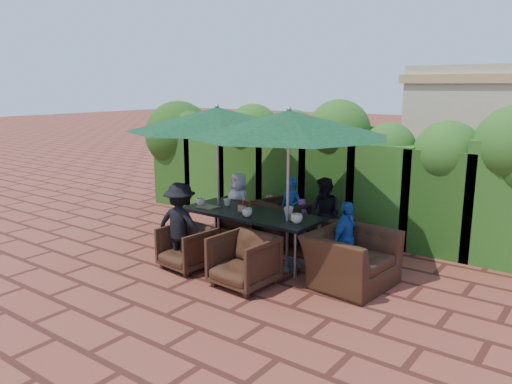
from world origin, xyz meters
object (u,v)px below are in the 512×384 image
Objects in this scene: chair_far_mid at (282,219)px; chair_far_right at (333,232)px; umbrella_left at (217,119)px; chair_end_right at (351,250)px; chair_near_right at (244,258)px; dining_table at (251,217)px; chair_near_left at (187,246)px; umbrella_right at (289,124)px; chair_far_left at (244,214)px.

chair_far_mid reaches higher than chair_far_right.
umbrella_left is 3.10m from chair_end_right.
chair_end_right reaches higher than chair_far_right.
chair_far_mid is 0.73× the size of chair_end_right.
chair_far_right is 2.08m from chair_near_right.
chair_far_right is at bearing 85.39° from chair_near_right.
umbrella_left is at bearing 65.58° from chair_far_mid.
umbrella_left reaches higher than chair_near_right.
dining_table reaches higher than chair_near_left.
umbrella_right is at bearing 94.23° from chair_end_right.
chair_far_left is 1.92m from chair_near_left.
chair_end_right is (2.58, -0.16, -1.70)m from umbrella_left.
chair_near_left is 0.90× the size of chair_near_right.
chair_far_right is at bearing 79.67° from umbrella_right.
umbrella_right is 2.58× the size of chair_end_right.
dining_table is at bearing 174.19° from umbrella_right.
dining_table is 3.38× the size of chair_far_right.
chair_end_right is at bearing -3.61° from umbrella_left.
chair_near_right is at bearing -95.90° from umbrella_right.
chair_far_right is 0.96× the size of chair_near_left.
chair_near_right reaches higher than chair_far_right.
umbrella_right is 3.53× the size of chair_far_mid.
chair_near_right is (1.12, -0.02, 0.04)m from chair_near_left.
chair_far_mid reaches higher than chair_near_left.
umbrella_left reaches higher than chair_end_right.
umbrella_left is 1.50m from umbrella_right.
umbrella_right is 3.75× the size of chair_near_right.
chair_near_right reaches higher than dining_table.
chair_near_right is (1.39, -1.09, -1.81)m from umbrella_left.
chair_end_right is at bearing 41.83° from chair_near_right.
chair_end_right is at bearing -1.40° from umbrella_right.
chair_far_left is 1.18× the size of chair_far_right.
umbrella_left is 2.54m from chair_near_right.
umbrella_left reaches higher than chair_far_left.
chair_far_left is 1.13× the size of chair_near_left.
chair_near_right is at bearing 133.79° from chair_end_right.
umbrella_right reaches higher than chair_near_left.
chair_near_left is at bearing -142.53° from umbrella_right.
dining_table is 1.23m from chair_far_left.
chair_far_left reaches higher than dining_table.
umbrella_left is 4.32× the size of chair_far_right.
dining_table is at bearing 92.42° from chair_end_right.
chair_far_mid is 1.23× the size of chair_far_right.
chair_far_left is 0.70× the size of chair_end_right.
chair_near_left is (-0.46, -1.01, -0.31)m from dining_table.
chair_near_left is at bearing -114.71° from dining_table.
umbrella_left reaches higher than chair_far_mid.
umbrella_right is 2.19m from chair_far_mid.
chair_far_mid is at bearing 112.39° from chair_near_right.
umbrella_left is 2.16m from chair_near_left.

